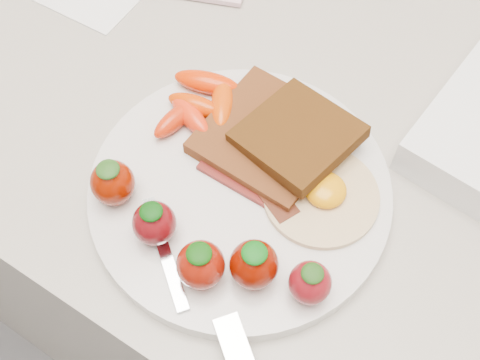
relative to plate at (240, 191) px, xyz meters
The scene contains 9 objects.
counter 0.48m from the plate, 93.25° to the left, with size 2.00×0.60×0.90m, color gray.
plate is the anchor object (origin of this frame).
toast_lower 0.06m from the plate, 93.15° to the left, with size 0.11×0.11×0.01m, color #502B10.
toast_upper 0.07m from the plate, 70.57° to the left, with size 0.09×0.09×0.01m, color black.
fried_egg 0.07m from the plate, 23.60° to the left, with size 0.13×0.13×0.02m.
bacon_strips 0.02m from the plate, 55.12° to the left, with size 0.10×0.06×0.01m.
baby_carrots 0.09m from the plate, 146.57° to the left, with size 0.09×0.10×0.02m.
strawberries 0.08m from the plate, 83.75° to the right, with size 0.22×0.07×0.05m.
fork 0.11m from the plate, 77.20° to the right, with size 0.16×0.09×0.00m.
Camera 1 is at (0.15, 1.34, 1.38)m, focal length 45.00 mm.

